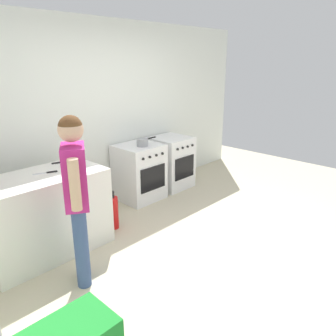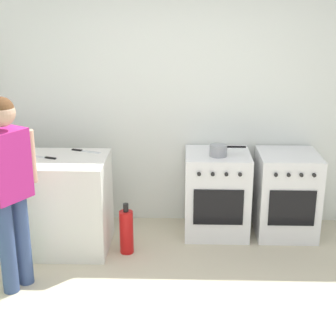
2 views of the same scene
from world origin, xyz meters
name	(u,v)px [view 1 (image 1 of 2)]	position (x,y,z in m)	size (l,w,h in m)	color
ground_plane	(207,243)	(0.00, 0.00, 0.00)	(8.00, 8.00, 0.00)	beige
back_wall	(102,115)	(0.00, 1.95, 1.30)	(6.00, 0.10, 2.60)	silver
counter_unit	(45,214)	(-1.35, 1.20, 0.45)	(1.30, 0.70, 0.90)	silver
oven_left	(139,172)	(0.35, 1.58, 0.43)	(0.64, 0.62, 0.85)	white
oven_right	(171,162)	(1.05, 1.58, 0.43)	(0.59, 0.62, 0.85)	white
pot	(143,142)	(0.35, 1.49, 0.91)	(0.35, 0.17, 0.11)	gray
knife_chef	(64,162)	(-0.94, 1.43, 0.90)	(0.30, 0.13, 0.01)	silver
knife_utility	(46,173)	(-1.27, 1.22, 0.90)	(0.25, 0.11, 0.01)	silver
person	(76,188)	(-1.36, 0.46, 0.96)	(0.35, 0.50, 1.61)	#384C7A
fire_extinguisher	(113,212)	(-0.52, 1.10, 0.22)	(0.13, 0.13, 0.50)	red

